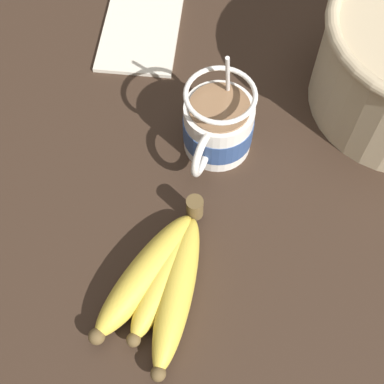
# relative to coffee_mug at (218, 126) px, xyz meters

# --- Properties ---
(table) EXTENTS (1.19, 1.19, 0.04)m
(table) POSITION_rel_coffee_mug_xyz_m (0.07, -0.04, -0.06)
(table) COLOR #332319
(table) RESTS_ON ground
(coffee_mug) EXTENTS (0.12, 0.09, 0.14)m
(coffee_mug) POSITION_rel_coffee_mug_xyz_m (0.00, 0.00, 0.00)
(coffee_mug) COLOR white
(coffee_mug) RESTS_ON table
(banana_bunch) EXTENTS (0.20, 0.11, 0.04)m
(banana_bunch) POSITION_rel_coffee_mug_xyz_m (0.20, 0.01, -0.02)
(banana_bunch) COLOR brown
(banana_bunch) RESTS_ON table
(napkin) EXTENTS (0.18, 0.15, 0.01)m
(napkin) POSITION_rel_coffee_mug_xyz_m (-0.14, -0.17, -0.04)
(napkin) COLOR beige
(napkin) RESTS_ON table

